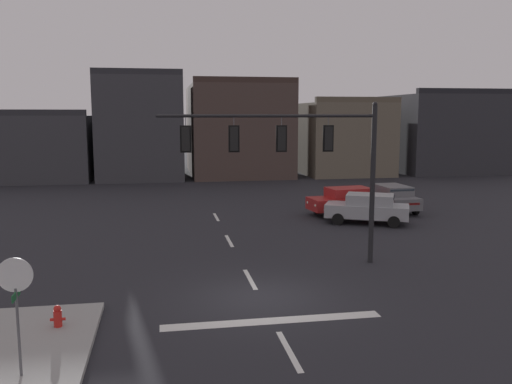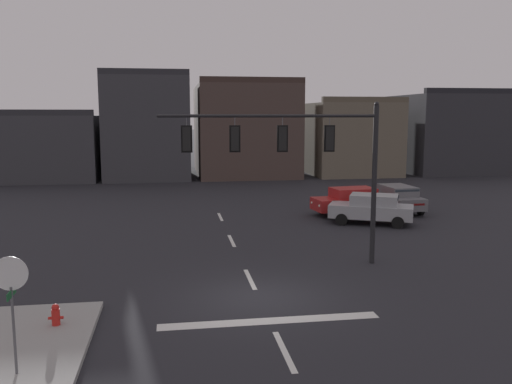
{
  "view_description": "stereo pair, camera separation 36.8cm",
  "coord_description": "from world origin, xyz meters",
  "px_view_note": "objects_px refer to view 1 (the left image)",
  "views": [
    {
      "loc": [
        -3.03,
        -16.4,
        5.86
      ],
      "look_at": [
        0.22,
        2.0,
        3.17
      ],
      "focal_mm": 37.67,
      "sensor_mm": 36.0,
      "label": 1
    },
    {
      "loc": [
        -2.66,
        -16.46,
        5.86
      ],
      "look_at": [
        0.22,
        2.0,
        3.17
      ],
      "focal_mm": 37.67,
      "sensor_mm": 36.0,
      "label": 2
    }
  ],
  "objects_px": {
    "stop_sign": "(16,289)",
    "car_lot_middle": "(391,197)",
    "car_lot_farside": "(368,208)",
    "fire_hydrant": "(58,320)",
    "signal_mast_near_side": "(297,150)",
    "car_lot_nearside": "(347,200)"
  },
  "relations": [
    {
      "from": "stop_sign",
      "to": "car_lot_middle",
      "type": "height_order",
      "value": "stop_sign"
    },
    {
      "from": "car_lot_farside",
      "to": "fire_hydrant",
      "type": "xyz_separation_m",
      "value": [
        -13.83,
        -12.49,
        -0.53
      ]
    },
    {
      "from": "signal_mast_near_side",
      "to": "fire_hydrant",
      "type": "distance_m",
      "value": 10.53
    },
    {
      "from": "stop_sign",
      "to": "car_lot_middle",
      "type": "distance_m",
      "value": 25.18
    },
    {
      "from": "car_lot_middle",
      "to": "car_lot_farside",
      "type": "xyz_separation_m",
      "value": [
        -2.85,
        -3.32,
        0.0
      ]
    },
    {
      "from": "signal_mast_near_side",
      "to": "car_lot_middle",
      "type": "distance_m",
      "value": 14.03
    },
    {
      "from": "stop_sign",
      "to": "car_lot_nearside",
      "type": "bearing_deg",
      "value": 52.28
    },
    {
      "from": "signal_mast_near_side",
      "to": "car_lot_nearside",
      "type": "distance_m",
      "value": 11.84
    },
    {
      "from": "signal_mast_near_side",
      "to": "car_lot_nearside",
      "type": "height_order",
      "value": "signal_mast_near_side"
    },
    {
      "from": "car_lot_middle",
      "to": "car_lot_nearside",
      "type": "bearing_deg",
      "value": -168.4
    },
    {
      "from": "stop_sign",
      "to": "fire_hydrant",
      "type": "relative_size",
      "value": 3.77
    },
    {
      "from": "signal_mast_near_side",
      "to": "car_lot_nearside",
      "type": "bearing_deg",
      "value": 60.49
    },
    {
      "from": "signal_mast_near_side",
      "to": "stop_sign",
      "type": "relative_size",
      "value": 2.97
    },
    {
      "from": "signal_mast_near_side",
      "to": "car_lot_middle",
      "type": "bearing_deg",
      "value": 50.38
    },
    {
      "from": "car_lot_middle",
      "to": "stop_sign",
      "type": "bearing_deg",
      "value": -132.41
    },
    {
      "from": "car_lot_nearside",
      "to": "fire_hydrant",
      "type": "relative_size",
      "value": 6.14
    },
    {
      "from": "signal_mast_near_side",
      "to": "car_lot_middle",
      "type": "relative_size",
      "value": 1.86
    },
    {
      "from": "car_lot_nearside",
      "to": "car_lot_farside",
      "type": "height_order",
      "value": "same"
    },
    {
      "from": "signal_mast_near_side",
      "to": "stop_sign",
      "type": "distance_m",
      "value": 11.88
    },
    {
      "from": "signal_mast_near_side",
      "to": "car_lot_farside",
      "type": "bearing_deg",
      "value": 50.86
    },
    {
      "from": "stop_sign",
      "to": "fire_hydrant",
      "type": "height_order",
      "value": "stop_sign"
    },
    {
      "from": "signal_mast_near_side",
      "to": "car_lot_middle",
      "type": "xyz_separation_m",
      "value": [
        8.64,
        10.43,
        -3.65
      ]
    }
  ]
}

